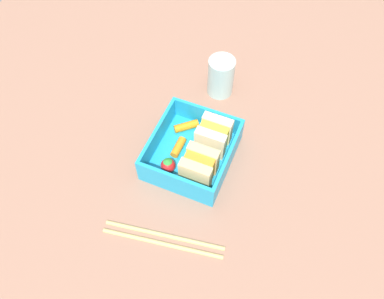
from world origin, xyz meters
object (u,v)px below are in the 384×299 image
object	(u,v)px
carrot_stick_left	(186,126)
drinking_glass	(221,77)
strawberry_far_left	(168,165)
sandwich_center_left	(199,166)
carrot_stick_far_left	(178,147)
sandwich_left	(214,136)
chopstick_pair	(163,239)

from	to	relation	value
carrot_stick_left	drinking_glass	bearing A→B (deg)	169.97
carrot_stick_left	strawberry_far_left	world-z (taller)	strawberry_far_left
sandwich_center_left	carrot_stick_far_left	xyz separation A→B (cm)	(-3.28, -5.26, -2.00)
strawberry_far_left	drinking_glass	xyz separation A→B (cm)	(-21.13, 1.58, 1.39)
drinking_glass	sandwich_left	bearing A→B (deg)	15.13
chopstick_pair	drinking_glass	distance (cm)	32.62
strawberry_far_left	chopstick_pair	bearing A→B (deg)	20.50
carrot_stick_left	carrot_stick_far_left	size ratio (longest dim) A/B	1.18
strawberry_far_left	carrot_stick_far_left	bearing A→B (deg)	-179.34
sandwich_left	chopstick_pair	bearing A→B (deg)	-3.12
sandwich_left	carrot_stick_far_left	xyz separation A→B (cm)	(3.37, -5.26, -2.00)
carrot_stick_left	sandwich_center_left	bearing A→B (deg)	35.58
strawberry_far_left	chopstick_pair	distance (cm)	12.15
carrot_stick_left	drinking_glass	world-z (taller)	drinking_glass
sandwich_left	strawberry_far_left	xyz separation A→B (cm)	(7.68, -5.21, -1.34)
chopstick_pair	carrot_stick_far_left	bearing A→B (deg)	-164.73
carrot_stick_far_left	drinking_glass	xyz separation A→B (cm)	(-16.82, 1.63, 2.06)
carrot_stick_left	carrot_stick_far_left	distance (cm)	4.81
carrot_stick_left	strawberry_far_left	xyz separation A→B (cm)	(9.09, 0.55, 0.66)
sandwich_center_left	strawberry_far_left	world-z (taller)	sandwich_center_left
carrot_stick_far_left	carrot_stick_left	bearing A→B (deg)	-173.98
sandwich_left	carrot_stick_far_left	size ratio (longest dim) A/B	1.44
sandwich_left	sandwich_center_left	world-z (taller)	same
carrot_stick_far_left	drinking_glass	bearing A→B (deg)	174.48
carrot_stick_far_left	strawberry_far_left	world-z (taller)	strawberry_far_left
carrot_stick_left	chopstick_pair	distance (cm)	20.88
carrot_stick_left	drinking_glass	size ratio (longest dim) A/B	0.56
sandwich_center_left	chopstick_pair	bearing A→B (deg)	-4.81
chopstick_pair	sandwich_left	bearing A→B (deg)	176.88
chopstick_pair	drinking_glass	bearing A→B (deg)	-175.39
sandwich_center_left	strawberry_far_left	xyz separation A→B (cm)	(1.04, -5.21, -1.34)
strawberry_far_left	sandwich_center_left	bearing A→B (deg)	101.25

